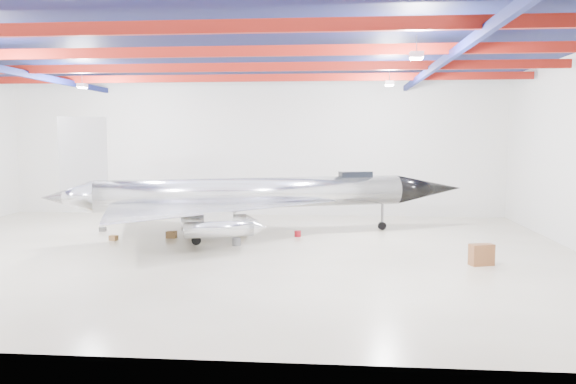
{
  "coord_description": "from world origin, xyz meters",
  "views": [
    {
      "loc": [
        6.73,
        -30.09,
        6.28
      ],
      "look_at": [
        3.95,
        2.0,
        3.15
      ],
      "focal_mm": 35.0,
      "sensor_mm": 36.0,
      "label": 1
    }
  ],
  "objects": [
    {
      "name": "ceiling",
      "position": [
        0.0,
        0.0,
        11.0
      ],
      "size": [
        40.0,
        40.0,
        0.0
      ],
      "primitive_type": "plane",
      "rotation": [
        3.14,
        0.0,
        0.0
      ],
      "color": "#0A0F38",
      "rests_on": "wall_back"
    },
    {
      "name": "ceiling_structure",
      "position": [
        0.0,
        0.0,
        10.32
      ],
      "size": [
        39.5,
        29.5,
        1.08
      ],
      "color": "maroon",
      "rests_on": "ceiling"
    },
    {
      "name": "wall_back",
      "position": [
        0.0,
        15.0,
        5.5
      ],
      "size": [
        40.0,
        0.0,
        40.0
      ],
      "primitive_type": "plane",
      "rotation": [
        1.57,
        0.0,
        0.0
      ],
      "color": "silver",
      "rests_on": "floor"
    },
    {
      "name": "crate_ply",
      "position": [
        -6.85,
        2.77,
        0.16
      ],
      "size": [
        0.55,
        0.48,
        0.32
      ],
      "primitive_type": "cube",
      "rotation": [
        0.0,
        0.0,
        -0.28
      ],
      "color": "olive",
      "rests_on": "floor"
    },
    {
      "name": "crate_small",
      "position": [
        -8.91,
        5.97,
        0.15
      ],
      "size": [
        0.43,
        0.35,
        0.3
      ],
      "primitive_type": "cube",
      "rotation": [
        0.0,
        0.0,
        0.02
      ],
      "color": "#59595B",
      "rests_on": "floor"
    },
    {
      "name": "toolbox_red",
      "position": [
        -3.09,
        7.45,
        0.18
      ],
      "size": [
        0.52,
        0.42,
        0.36
      ],
      "primitive_type": "cube",
      "rotation": [
        0.0,
        0.0,
        -0.01
      ],
      "color": "#A2101C",
      "rests_on": "floor"
    },
    {
      "name": "oil_barrel",
      "position": [
        -3.56,
        3.91,
        0.21
      ],
      "size": [
        0.62,
        0.5,
        0.42
      ],
      "primitive_type": "cube",
      "rotation": [
        0.0,
        0.0,
        -0.04
      ],
      "color": "olive",
      "rests_on": "floor"
    },
    {
      "name": "engine_drum",
      "position": [
        0.94,
        1.84,
        0.23
      ],
      "size": [
        0.52,
        0.52,
        0.45
      ],
      "primitive_type": "cylinder",
      "rotation": [
        0.0,
        0.0,
        0.03
      ],
      "color": "#59595B",
      "rests_on": "floor"
    },
    {
      "name": "desk",
      "position": [
        13.9,
        -2.16,
        0.53
      ],
      "size": [
        1.27,
        0.89,
        1.06
      ],
      "primitive_type": "cube",
      "rotation": [
        0.0,
        0.0,
        0.3
      ],
      "color": "brown",
      "rests_on": "floor"
    },
    {
      "name": "jet_aircraft",
      "position": [
        1.44,
        5.36,
        2.46
      ],
      "size": [
        26.69,
        19.91,
        7.51
      ],
      "rotation": [
        0.0,
        0.0,
        0.33
      ],
      "color": "silver",
      "rests_on": "floor"
    },
    {
      "name": "parts_bin",
      "position": [
        0.61,
        5.55,
        0.21
      ],
      "size": [
        0.64,
        0.53,
        0.42
      ],
      "primitive_type": "cube",
      "rotation": [
        0.0,
        0.0,
        -0.08
      ],
      "color": "olive",
      "rests_on": "floor"
    },
    {
      "name": "tool_chest",
      "position": [
        4.31,
        5.08,
        0.19
      ],
      "size": [
        0.55,
        0.55,
        0.38
      ],
      "primitive_type": "cylinder",
      "rotation": [
        0.0,
        0.0,
        0.37
      ],
      "color": "#A2101C",
      "rests_on": "floor"
    },
    {
      "name": "floor",
      "position": [
        0.0,
        0.0,
        0.0
      ],
      "size": [
        40.0,
        40.0,
        0.0
      ],
      "primitive_type": "plane",
      "color": "#B8AE92",
      "rests_on": "ground"
    }
  ]
}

